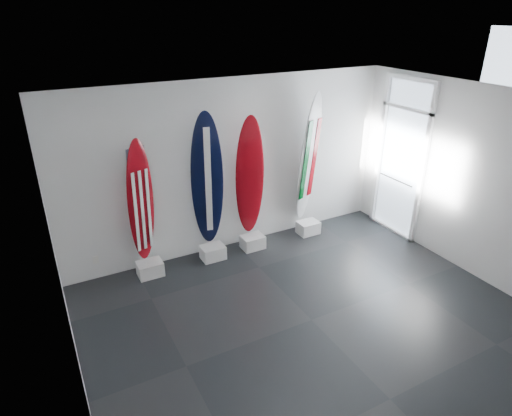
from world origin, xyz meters
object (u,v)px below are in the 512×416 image
surfboard_navy (207,181)px  surfboard_italy (309,159)px  surfboard_usa (141,202)px  surfboard_swiss (250,177)px

surfboard_navy → surfboard_italy: (1.99, 0.00, 0.06)m
surfboard_usa → surfboard_italy: (3.10, 0.00, 0.20)m
surfboard_navy → surfboard_swiss: (0.78, 0.00, -0.07)m
surfboard_swiss → surfboard_italy: surfboard_italy is taller
surfboard_swiss → surfboard_italy: 1.22m
surfboard_swiss → surfboard_usa: bearing=-165.9°
surfboard_usa → surfboard_swiss: bearing=-19.6°
surfboard_italy → surfboard_usa: bearing=158.3°
surfboard_navy → surfboard_italy: size_ratio=0.95×
surfboard_navy → surfboard_swiss: 0.79m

